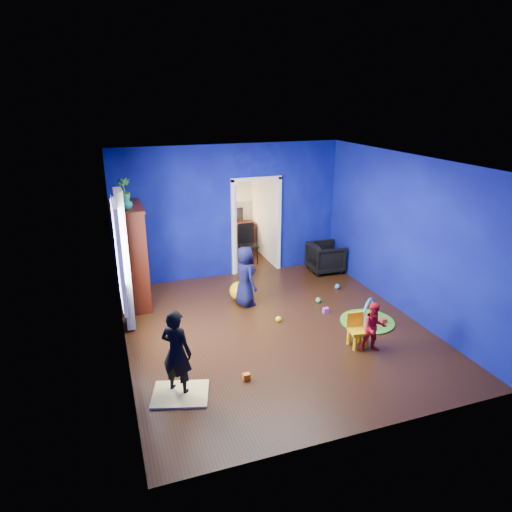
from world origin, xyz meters
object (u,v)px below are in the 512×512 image
object	(u,v)px
toddler_red	(374,327)
tv_armoire	(130,256)
play_mat	(367,321)
crt_tv	(132,254)
child_navy	(245,276)
hopper_ball	(239,291)
kid_chair	(358,332)
vase	(126,203)
folding_chair	(248,245)
armchair	(326,257)
child_black	(177,352)
study_desk	(237,237)

from	to	relation	value
toddler_red	tv_armoire	size ratio (longest dim) A/B	0.42
tv_armoire	play_mat	bearing A→B (deg)	-29.21
crt_tv	play_mat	xyz separation A→B (m)	(3.84, -2.17, -1.01)
toddler_red	child_navy	bearing A→B (deg)	134.92
hopper_ball	kid_chair	size ratio (longest dim) A/B	0.76
toddler_red	hopper_ball	xyz separation A→B (m)	(-1.44, 2.53, -0.22)
hopper_ball	kid_chair	xyz separation A→B (m)	(1.29, -2.33, 0.06)
vase	folding_chair	distance (m)	3.68
child_navy	folding_chair	xyz separation A→B (m)	(0.79, 2.19, -0.13)
armchair	kid_chair	distance (m)	3.33
folding_chair	child_navy	bearing A→B (deg)	-109.84
hopper_ball	kid_chair	world-z (taller)	kid_chair
crt_tv	folding_chair	size ratio (longest dim) A/B	0.76
child_black	toddler_red	world-z (taller)	child_black
tv_armoire	folding_chair	xyz separation A→B (m)	(2.82, 1.43, -0.52)
armchair	vase	distance (m)	4.70
folding_chair	study_desk	bearing A→B (deg)	90.00
crt_tv	toddler_red	bearing A→B (deg)	-41.87
child_black	folding_chair	world-z (taller)	child_black
toddler_red	kid_chair	xyz separation A→B (m)	(-0.15, 0.20, -0.16)
hopper_ball	play_mat	world-z (taller)	hopper_ball
child_black	study_desk	size ratio (longest dim) A/B	1.40
study_desk	folding_chair	size ratio (longest dim) A/B	0.96
tv_armoire	armchair	bearing A→B (deg)	4.40
vase	tv_armoire	bearing A→B (deg)	90.00
armchair	hopper_ball	size ratio (longest dim) A/B	1.94
armchair	tv_armoire	size ratio (longest dim) A/B	0.37
tv_armoire	vase	bearing A→B (deg)	-90.00
vase	play_mat	world-z (taller)	vase
vase	kid_chair	bearing A→B (deg)	-37.73
crt_tv	hopper_ball	bearing A→B (deg)	-14.57
toddler_red	hopper_ball	distance (m)	2.91
armchair	study_desk	world-z (taller)	study_desk
crt_tv	kid_chair	bearing A→B (deg)	-41.22
vase	hopper_ball	bearing A→B (deg)	-5.90
child_navy	hopper_ball	bearing A→B (deg)	0.83
crt_tv	kid_chair	world-z (taller)	crt_tv
crt_tv	vase	bearing A→B (deg)	-97.59
hopper_ball	study_desk	world-z (taller)	study_desk
armchair	hopper_ball	bearing A→B (deg)	112.33
study_desk	folding_chair	distance (m)	0.96
kid_chair	play_mat	size ratio (longest dim) A/B	0.52
crt_tv	folding_chair	bearing A→B (deg)	27.26
crt_tv	child_navy	bearing A→B (deg)	-20.76
armchair	tv_armoire	xyz separation A→B (m)	(-4.32, -0.33, 0.65)
child_navy	folding_chair	size ratio (longest dim) A/B	1.29
armchair	child_black	xyz separation A→B (m)	(-4.00, -3.40, 0.28)
tv_armoire	toddler_red	bearing A→B (deg)	-41.54
tv_armoire	play_mat	distance (m)	4.54
armchair	child_black	size ratio (longest dim) A/B	0.60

